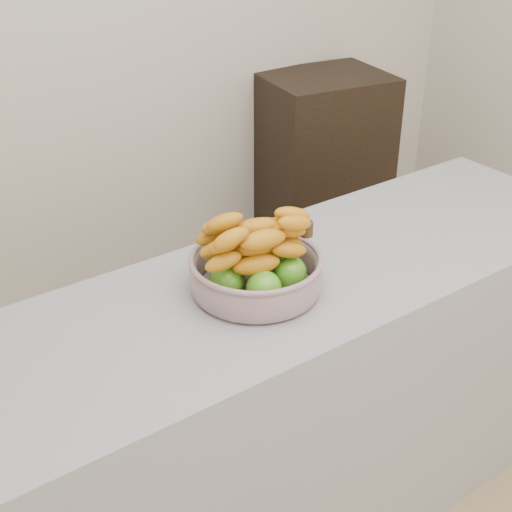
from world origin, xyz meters
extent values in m
cube|color=beige|center=(0.00, 2.00, 1.35)|extent=(4.00, 0.05, 2.70)
cube|color=#9C9DA4|center=(0.00, 0.63, 0.45)|extent=(2.00, 0.60, 0.90)
cube|color=black|center=(1.08, 1.78, 0.50)|extent=(0.62, 0.53, 1.00)
cylinder|color=#A3B6C4|center=(-0.14, 0.63, 0.91)|extent=(0.29, 0.29, 0.01)
torus|color=#A3B6C4|center=(-0.14, 0.63, 0.99)|extent=(0.34, 0.34, 0.02)
sphere|color=#51A51C|center=(-0.17, 0.55, 0.96)|extent=(0.09, 0.09, 0.09)
sphere|color=#51A51C|center=(-0.08, 0.57, 0.96)|extent=(0.09, 0.09, 0.09)
sphere|color=#51A51C|center=(-0.07, 0.67, 0.96)|extent=(0.09, 0.09, 0.09)
sphere|color=#51A51C|center=(-0.16, 0.71, 0.96)|extent=(0.09, 0.09, 0.09)
sphere|color=#51A51C|center=(-0.22, 0.64, 0.96)|extent=(0.09, 0.09, 0.09)
ellipsoid|color=orange|center=(-0.17, 0.58, 1.01)|extent=(0.22, 0.10, 0.05)
ellipsoid|color=orange|center=(-0.15, 0.63, 1.01)|extent=(0.21, 0.13, 0.05)
ellipsoid|color=orange|center=(-0.13, 0.68, 1.01)|extent=(0.21, 0.15, 0.05)
ellipsoid|color=orange|center=(-0.15, 0.60, 1.05)|extent=(0.22, 0.09, 0.05)
ellipsoid|color=orange|center=(-0.13, 0.66, 1.05)|extent=(0.20, 0.16, 0.05)
ellipsoid|color=orange|center=(-0.14, 0.63, 1.08)|extent=(0.21, 0.13, 0.05)
ellipsoid|color=orange|center=(-0.16, 0.58, 1.07)|extent=(0.22, 0.08, 0.05)
cylinder|color=#402C14|center=(-0.02, 0.58, 1.06)|extent=(0.03, 0.03, 0.04)
camera|label=1|loc=(-1.04, -0.61, 1.87)|focal=50.00mm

